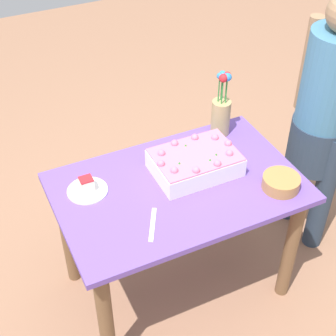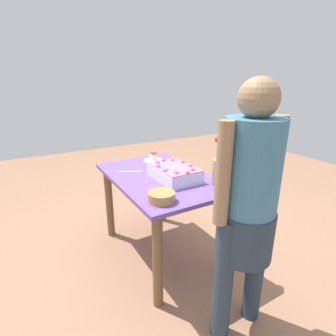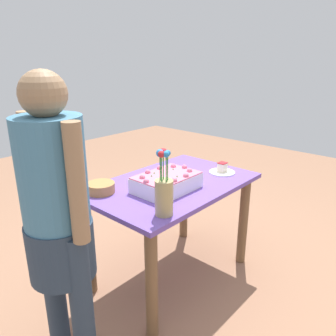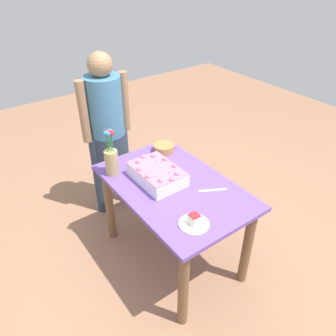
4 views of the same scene
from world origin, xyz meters
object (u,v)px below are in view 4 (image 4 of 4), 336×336
object	(u,v)px
fruit_bowl	(164,148)
person_standing	(107,127)
flower_vase	(111,159)
serving_plate_with_slice	(194,222)
sheet_cake	(157,174)
cake_knife	(213,190)

from	to	relation	value
fruit_bowl	person_standing	xyz separation A→B (m)	(0.45, 0.28, 0.09)
fruit_bowl	flower_vase	bearing A→B (deg)	94.54
serving_plate_with_slice	person_standing	bearing A→B (deg)	-3.64
sheet_cake	fruit_bowl	xyz separation A→B (m)	(0.30, -0.28, -0.02)
serving_plate_with_slice	person_standing	xyz separation A→B (m)	(1.27, -0.08, 0.10)
sheet_cake	fruit_bowl	bearing A→B (deg)	-42.53
fruit_bowl	person_standing	size ratio (longest dim) A/B	0.12
cake_knife	sheet_cake	bearing A→B (deg)	154.76
serving_plate_with_slice	fruit_bowl	size ratio (longest dim) A/B	1.08
sheet_cake	serving_plate_with_slice	world-z (taller)	sheet_cake
sheet_cake	flower_vase	distance (m)	0.35
serving_plate_with_slice	cake_knife	bearing A→B (deg)	-60.33
cake_knife	person_standing	size ratio (longest dim) A/B	0.13
serving_plate_with_slice	person_standing	distance (m)	1.28
fruit_bowl	person_standing	distance (m)	0.54
serving_plate_with_slice	flower_vase	xyz separation A→B (m)	(0.78, 0.14, 0.11)
cake_knife	fruit_bowl	bearing A→B (deg)	115.35
fruit_bowl	person_standing	world-z (taller)	person_standing
cake_knife	person_standing	xyz separation A→B (m)	(1.08, 0.24, 0.12)
serving_plate_with_slice	fruit_bowl	bearing A→B (deg)	-23.73
fruit_bowl	cake_knife	bearing A→B (deg)	176.76
serving_plate_with_slice	flower_vase	size ratio (longest dim) A/B	0.52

